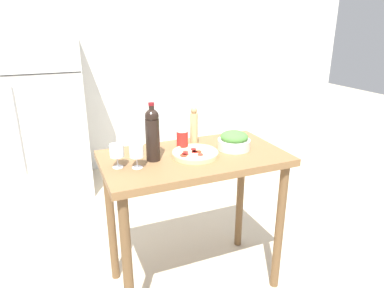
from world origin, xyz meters
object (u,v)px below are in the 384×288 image
(salad_bowl, at_px, (234,141))
(wine_glass_far, at_px, (117,152))
(refrigerator, at_px, (46,109))
(wine_bottle, at_px, (152,134))
(pepper_mill, at_px, (194,127))
(wine_glass_near, at_px, (136,152))
(homemade_pizza, at_px, (195,153))
(salt_canister, at_px, (182,139))

(salad_bowl, bearing_deg, wine_glass_far, -179.19)
(refrigerator, distance_m, wine_bottle, 1.97)
(refrigerator, xyz_separation_m, pepper_mill, (0.90, -1.73, 0.18))
(wine_glass_far, bearing_deg, pepper_mill, 17.92)
(wine_glass_far, height_order, salad_bowl, wine_glass_far)
(refrigerator, bearing_deg, wine_bottle, -72.85)
(wine_glass_near, xyz_separation_m, pepper_mill, (0.44, 0.22, 0.03))
(wine_glass_far, xyz_separation_m, salad_bowl, (0.75, 0.01, -0.04))
(pepper_mill, xyz_separation_m, homemade_pizza, (-0.07, -0.18, -0.11))
(salad_bowl, bearing_deg, refrigerator, 120.37)
(refrigerator, xyz_separation_m, salad_bowl, (1.11, -1.89, 0.11))
(refrigerator, xyz_separation_m, wine_glass_near, (0.46, -1.95, 0.15))
(wine_bottle, xyz_separation_m, homemade_pizza, (0.25, -0.04, -0.15))
(wine_glass_far, relative_size, pepper_mill, 0.53)
(homemade_pizza, bearing_deg, salt_canister, 101.71)
(wine_glass_far, xyz_separation_m, salt_canister, (0.44, 0.13, -0.03))
(salad_bowl, bearing_deg, salt_canister, 158.00)
(wine_glass_near, relative_size, pepper_mill, 0.53)
(refrigerator, height_order, salad_bowl, refrigerator)
(wine_glass_near, bearing_deg, salt_canister, 28.10)
(wine_bottle, bearing_deg, wine_glass_near, -146.43)
(salad_bowl, relative_size, salt_canister, 1.58)
(homemade_pizza, bearing_deg, salad_bowl, 2.99)
(homemade_pizza, bearing_deg, pepper_mill, 69.17)
(wine_bottle, relative_size, pepper_mill, 1.33)
(refrigerator, relative_size, wine_bottle, 5.20)
(wine_glass_near, bearing_deg, salad_bowl, 5.01)
(refrigerator, relative_size, wine_glass_near, 13.13)
(refrigerator, bearing_deg, wine_glass_far, -79.23)
(wine_glass_far, bearing_deg, homemade_pizza, -0.49)
(pepper_mill, distance_m, homemade_pizza, 0.22)
(wine_glass_far, relative_size, homemade_pizza, 0.48)
(pepper_mill, relative_size, salt_canister, 1.97)
(wine_glass_far, bearing_deg, salad_bowl, 0.81)
(wine_bottle, bearing_deg, refrigerator, 107.15)
(refrigerator, height_order, pepper_mill, refrigerator)
(wine_bottle, height_order, salt_canister, wine_bottle)
(wine_glass_near, distance_m, pepper_mill, 0.49)
(refrigerator, height_order, wine_bottle, refrigerator)
(wine_bottle, distance_m, pepper_mill, 0.35)
(wine_glass_far, distance_m, salad_bowl, 0.75)
(refrigerator, relative_size, salt_canister, 13.62)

